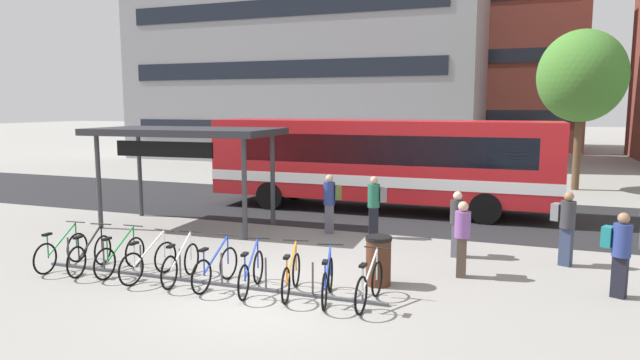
% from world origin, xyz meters
% --- Properties ---
extents(ground, '(200.00, 200.00, 0.00)m').
position_xyz_m(ground, '(0.00, 0.00, 0.00)').
color(ground, gray).
extents(bus_lane_asphalt, '(80.00, 7.20, 0.01)m').
position_xyz_m(bus_lane_asphalt, '(0.00, 9.64, 0.00)').
color(bus_lane_asphalt, '#232326').
rests_on(bus_lane_asphalt, ground).
extents(city_bus, '(12.05, 2.69, 3.20)m').
position_xyz_m(city_bus, '(-0.25, 9.64, 1.78)').
color(city_bus, red).
rests_on(city_bus, ground).
extents(bike_rack, '(8.03, 0.16, 0.70)m').
position_xyz_m(bike_rack, '(-1.67, 0.36, 0.09)').
color(bike_rack, '#47474C').
rests_on(bike_rack, ground).
extents(parked_bicycle_green_0, '(0.52, 1.72, 0.99)m').
position_xyz_m(parked_bicycle_green_0, '(-5.28, 0.23, 0.38)').
color(parked_bicycle_green_0, black).
rests_on(parked_bicycle_green_0, ground).
extents(parked_bicycle_black_1, '(0.53, 1.70, 0.99)m').
position_xyz_m(parked_bicycle_black_1, '(-4.48, 0.25, 0.38)').
color(parked_bicycle_black_1, black).
rests_on(parked_bicycle_black_1, ground).
extents(parked_bicycle_green_2, '(0.52, 1.72, 0.99)m').
position_xyz_m(parked_bicycle_green_2, '(-3.73, 0.35, 0.38)').
color(parked_bicycle_green_2, black).
rests_on(parked_bicycle_green_2, ground).
extents(parked_bicycle_white_3, '(0.52, 1.72, 0.99)m').
position_xyz_m(parked_bicycle_white_3, '(-2.88, 0.23, 0.38)').
color(parked_bicycle_white_3, black).
rests_on(parked_bicycle_white_3, ground).
extents(parked_bicycle_white_4, '(0.52, 1.71, 0.99)m').
position_xyz_m(parked_bicycle_white_4, '(-2.12, 0.31, 0.38)').
color(parked_bicycle_white_4, black).
rests_on(parked_bicycle_white_4, ground).
extents(parked_bicycle_blue_5, '(0.52, 1.72, 0.99)m').
position_xyz_m(parked_bicycle_blue_5, '(-1.27, 0.30, 0.38)').
color(parked_bicycle_blue_5, black).
rests_on(parked_bicycle_blue_5, ground).
extents(parked_bicycle_blue_6, '(0.53, 1.70, 0.99)m').
position_xyz_m(parked_bicycle_blue_6, '(-0.44, 0.27, 0.38)').
color(parked_bicycle_blue_6, black).
rests_on(parked_bicycle_blue_6, ground).
extents(parked_bicycle_orange_7, '(0.55, 1.70, 0.99)m').
position_xyz_m(parked_bicycle_orange_7, '(0.39, 0.37, 0.38)').
color(parked_bicycle_orange_7, black).
rests_on(parked_bicycle_orange_7, ground).
extents(parked_bicycle_blue_8, '(0.58, 1.69, 0.99)m').
position_xyz_m(parked_bicycle_blue_8, '(1.17, 0.30, 0.38)').
color(parked_bicycle_blue_8, black).
rests_on(parked_bicycle_blue_8, ground).
extents(parked_bicycle_silver_9, '(0.52, 1.72, 0.99)m').
position_xyz_m(parked_bicycle_silver_9, '(1.98, 0.35, 0.38)').
color(parked_bicycle_silver_9, black).
rests_on(parked_bicycle_silver_9, ground).
extents(transit_shelter, '(5.75, 3.08, 3.03)m').
position_xyz_m(transit_shelter, '(-5.05, 4.95, 2.82)').
color(transit_shelter, '#38383D').
rests_on(transit_shelter, ground).
extents(commuter_red_pack_0, '(0.37, 0.55, 1.63)m').
position_xyz_m(commuter_red_pack_0, '(3.12, 4.37, 0.94)').
color(commuter_red_pack_0, '#565660').
rests_on(commuter_red_pack_0, ground).
extents(commuter_navy_pack_2, '(0.36, 0.54, 1.67)m').
position_xyz_m(commuter_navy_pack_2, '(3.40, 2.76, 0.96)').
color(commuter_navy_pack_2, '#47382D').
rests_on(commuter_navy_pack_2, ground).
extents(commuter_grey_pack_3, '(0.60, 0.50, 1.75)m').
position_xyz_m(commuter_grey_pack_3, '(5.57, 4.44, 1.01)').
color(commuter_grey_pack_3, '#2D3851').
rests_on(commuter_grey_pack_3, ground).
extents(commuter_teal_pack_4, '(0.60, 0.49, 1.68)m').
position_xyz_m(commuter_teal_pack_4, '(6.39, 2.45, 0.96)').
color(commuter_teal_pack_4, black).
rests_on(commuter_teal_pack_4, ground).
extents(commuter_olive_pack_5, '(0.60, 0.48, 1.73)m').
position_xyz_m(commuter_olive_pack_5, '(-0.62, 5.61, 1.00)').
color(commuter_olive_pack_5, '#565660').
rests_on(commuter_olive_pack_5, ground).
extents(commuter_grey_pack_6, '(0.59, 0.47, 1.74)m').
position_xyz_m(commuter_grey_pack_6, '(0.71, 5.60, 1.00)').
color(commuter_grey_pack_6, black).
rests_on(commuter_grey_pack_6, ground).
extents(trash_bin, '(0.55, 0.55, 1.03)m').
position_xyz_m(trash_bin, '(1.84, 1.56, 0.52)').
color(trash_bin, '#4C2819').
rests_on(trash_bin, ground).
extents(street_tree_0, '(3.71, 3.71, 6.98)m').
position_xyz_m(street_tree_0, '(6.83, 17.40, 4.97)').
color(street_tree_0, brown).
rests_on(street_tree_0, ground).
extents(building_left_wing, '(23.87, 11.04, 18.62)m').
position_xyz_m(building_left_wing, '(-10.04, 28.12, 9.31)').
color(building_left_wing, gray).
rests_on(building_left_wing, ground).
extents(building_centre_block, '(18.00, 10.96, 14.16)m').
position_xyz_m(building_centre_block, '(-0.05, 42.02, 7.08)').
color(building_centre_block, brown).
rests_on(building_centre_block, ground).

